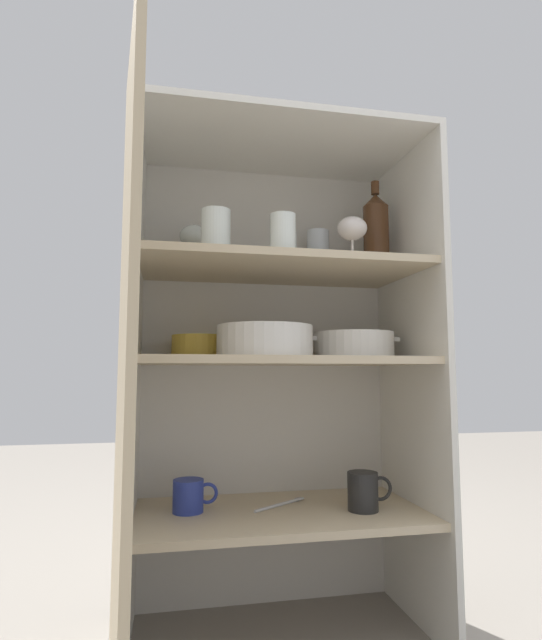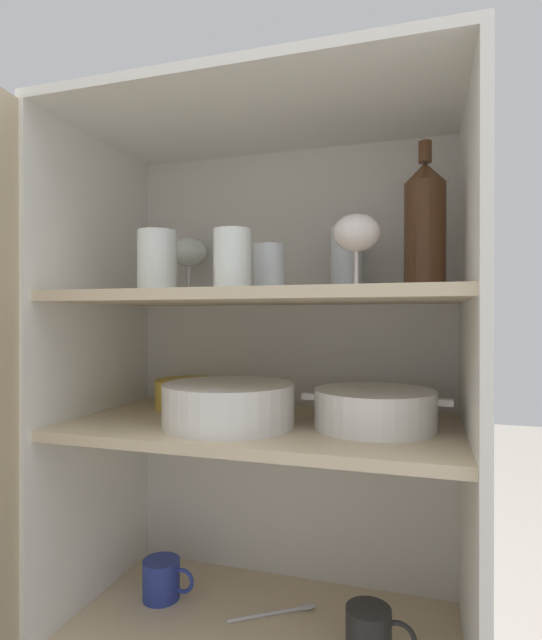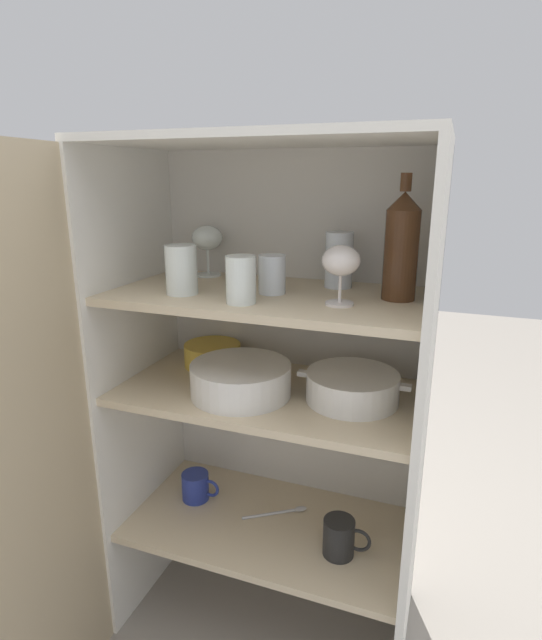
# 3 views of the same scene
# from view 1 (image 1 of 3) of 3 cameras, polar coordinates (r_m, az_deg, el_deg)

# --- Properties ---
(cupboard_back_panel) EXTENTS (0.79, 0.02, 1.32)m
(cupboard_back_panel) POSITION_cam_1_polar(r_m,az_deg,el_deg) (1.57, -0.64, -6.75)
(cupboard_back_panel) COLOR silver
(cupboard_back_panel) RESTS_ON ground_plane
(cupboard_side_left) EXTENTS (0.02, 0.43, 1.32)m
(cupboard_side_left) POSITION_cam_1_polar(r_m,az_deg,el_deg) (1.34, -15.52, -6.67)
(cupboard_side_left) COLOR white
(cupboard_side_left) RESTS_ON ground_plane
(cupboard_side_right) EXTENTS (0.02, 0.43, 1.32)m
(cupboard_side_right) POSITION_cam_1_polar(r_m,az_deg,el_deg) (1.50, 15.72, -6.57)
(cupboard_side_right) COLOR white
(cupboard_side_right) RESTS_ON ground_plane
(cupboard_top_panel) EXTENTS (0.79, 0.43, 0.02)m
(cupboard_top_panel) POSITION_cam_1_polar(r_m,az_deg,el_deg) (1.51, 0.96, 19.44)
(cupboard_top_panel) COLOR white
(cupboard_top_panel) RESTS_ON cupboard_side_left
(shelf_board_lower) EXTENTS (0.75, 0.40, 0.02)m
(shelf_board_lower) POSITION_cam_1_polar(r_m,az_deg,el_deg) (1.41, 1.04, -21.28)
(shelf_board_lower) COLOR beige
(shelf_board_middle) EXTENTS (0.75, 0.40, 0.02)m
(shelf_board_middle) POSITION_cam_1_polar(r_m,az_deg,el_deg) (1.36, 1.01, -4.71)
(shelf_board_middle) COLOR beige
(shelf_board_upper) EXTENTS (0.75, 0.40, 0.02)m
(shelf_board_upper) POSITION_cam_1_polar(r_m,az_deg,el_deg) (1.39, 0.99, 5.89)
(shelf_board_upper) COLOR beige
(cupboard_door) EXTENTS (0.06, 0.39, 1.32)m
(cupboard_door) POSITION_cam_1_polar(r_m,az_deg,el_deg) (0.92, -16.35, -7.06)
(cupboard_door) COLOR tan
(cupboard_door) RESTS_ON ground_plane
(tumbler_glass_0) EXTENTS (0.07, 0.07, 0.14)m
(tumbler_glass_0) POSITION_cam_1_polar(r_m,az_deg,el_deg) (1.56, 5.39, 7.62)
(tumbler_glass_0) COLOR white
(tumbler_glass_0) RESTS_ON shelf_board_upper
(tumbler_glass_1) EXTENTS (0.07, 0.07, 0.09)m
(tumbler_glass_1) POSITION_cam_1_polar(r_m,az_deg,el_deg) (1.41, 1.60, 8.15)
(tumbler_glass_1) COLOR white
(tumbler_glass_1) RESTS_ON shelf_board_upper
(tumbler_glass_2) EXTENTS (0.07, 0.07, 0.11)m
(tumbler_glass_2) POSITION_cam_1_polar(r_m,az_deg,el_deg) (1.29, 1.37, 9.69)
(tumbler_glass_2) COLOR white
(tumbler_glass_2) RESTS_ON shelf_board_upper
(tumbler_glass_3) EXTENTS (0.08, 0.08, 0.12)m
(tumbler_glass_3) POSITION_cam_1_polar(r_m,az_deg,el_deg) (1.30, -6.34, 9.89)
(tumbler_glass_3) COLOR white
(tumbler_glass_3) RESTS_ON shelf_board_upper
(wine_glass_0) EXTENTS (0.09, 0.09, 0.14)m
(wine_glass_0) POSITION_cam_1_polar(r_m,az_deg,el_deg) (1.53, -8.78, 9.20)
(wine_glass_0) COLOR white
(wine_glass_0) RESTS_ON shelf_board_upper
(wine_glass_1) EXTENTS (0.08, 0.08, 0.13)m
(wine_glass_1) POSITION_cam_1_polar(r_m,az_deg,el_deg) (1.42, 9.25, 10.08)
(wine_glass_1) COLOR silver
(wine_glass_1) RESTS_ON shelf_board_upper
(wine_bottle) EXTENTS (0.08, 0.08, 0.28)m
(wine_bottle) POSITION_cam_1_polar(r_m,az_deg,el_deg) (1.56, 11.92, 9.78)
(wine_bottle) COLOR #4C2D19
(wine_bottle) RESTS_ON shelf_board_upper
(plate_stack_white) EXTENTS (0.25, 0.25, 0.08)m
(plate_stack_white) POSITION_cam_1_polar(r_m,az_deg,el_deg) (1.31, -0.73, -2.44)
(plate_stack_white) COLOR silver
(plate_stack_white) RESTS_ON shelf_board_middle
(mixing_bowl_large) EXTENTS (0.16, 0.16, 0.06)m
(mixing_bowl_large) POSITION_cam_1_polar(r_m,az_deg,el_deg) (1.44, -8.09, -2.92)
(mixing_bowl_large) COLOR gold
(mixing_bowl_large) RESTS_ON shelf_board_middle
(casserole_dish) EXTENTS (0.28, 0.22, 0.07)m
(casserole_dish) POSITION_cam_1_polar(r_m,az_deg,el_deg) (1.44, 9.43, -2.85)
(casserole_dish) COLOR white
(casserole_dish) RESTS_ON shelf_board_middle
(coffee_mug_primary) EXTENTS (0.12, 0.08, 0.10)m
(coffee_mug_primary) POSITION_cam_1_polar(r_m,az_deg,el_deg) (1.41, 10.56, -18.68)
(coffee_mug_primary) COLOR black
(coffee_mug_primary) RESTS_ON shelf_board_lower
(coffee_mug_extra_1) EXTENTS (0.12, 0.08, 0.08)m
(coffee_mug_extra_1) POSITION_cam_1_polar(r_m,az_deg,el_deg) (1.40, -9.34, -19.20)
(coffee_mug_extra_1) COLOR #283893
(coffee_mug_extra_1) RESTS_ON shelf_board_lower
(serving_spoon) EXTENTS (0.16, 0.12, 0.01)m
(serving_spoon) POSITION_cam_1_polar(r_m,az_deg,el_deg) (1.46, 1.58, -20.20)
(serving_spoon) COLOR silver
(serving_spoon) RESTS_ON shelf_board_lower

